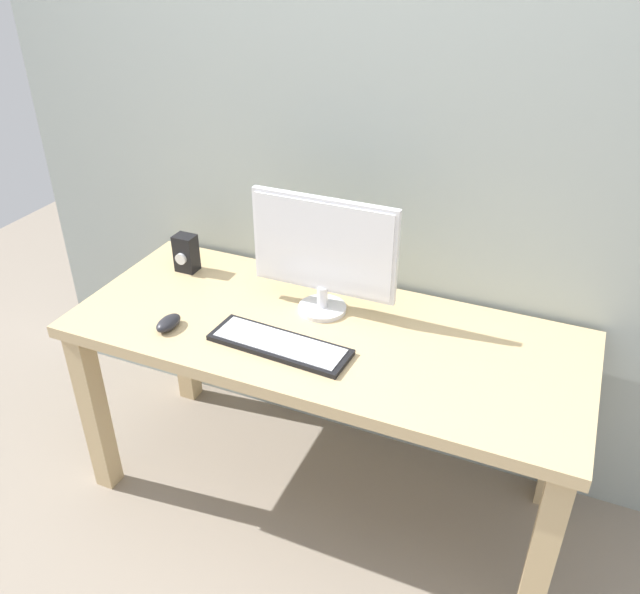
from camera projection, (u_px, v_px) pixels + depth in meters
ground_plane at (324, 489)px, 2.51m from camera, size 6.00×6.00×0.00m
wall_back at (374, 66)px, 2.04m from camera, size 2.90×0.04×3.00m
desk at (324, 356)px, 2.18m from camera, size 1.69×0.70×0.74m
monitor at (323, 252)px, 2.12m from camera, size 0.50×0.16×0.41m
keyboard_primary at (280, 345)px, 2.03m from camera, size 0.46×0.17×0.02m
mouse at (168, 323)px, 2.12m from camera, size 0.06×0.11×0.04m
audio_controller at (186, 253)px, 2.43m from camera, size 0.08×0.07×0.14m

